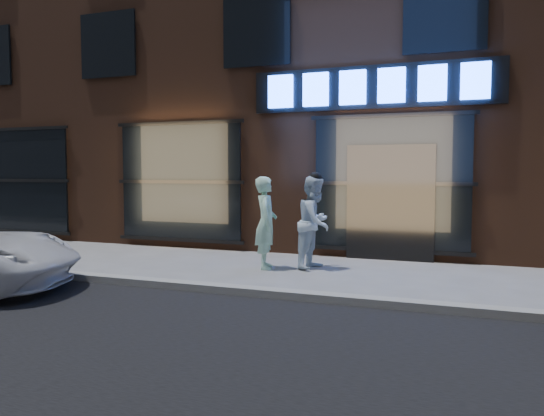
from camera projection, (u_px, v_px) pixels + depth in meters
The scene contains 5 objects.
ground at pixel (349, 304), 7.41m from camera, with size 90.00×90.00×0.00m, color slate.
curb at pixel (349, 300), 7.41m from camera, with size 60.00×0.25×0.12m, color gray.
storefront_building at pixel (413, 51), 14.52m from camera, with size 30.20×8.28×10.30m.
man_bowtie at pixel (266, 223), 10.07m from camera, with size 0.64×0.42×1.75m, color #B6F0D3.
man_cap at pixel (315, 222), 10.10m from camera, with size 0.86×0.67×1.76m, color white.
Camera 1 is at (1.56, -7.22, 1.86)m, focal length 35.00 mm.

